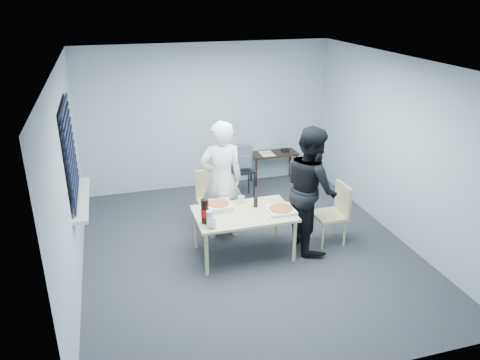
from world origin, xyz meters
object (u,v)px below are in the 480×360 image
object	(u,v)px
mug_a	(212,224)
chair_far	(211,195)
chair_right	(335,209)
soda_bottle	(205,211)
side_table	(274,157)
mug_b	(241,199)
person_black	(311,189)
backpack	(243,158)
person_white	(221,180)
stool	(243,174)
dining_table	(244,217)

from	to	relation	value
mug_a	chair_far	bearing A→B (deg)	78.11
chair_right	soda_bottle	xyz separation A→B (m)	(-1.92, -0.13, 0.29)
chair_far	side_table	world-z (taller)	chair_far
mug_b	person_black	bearing A→B (deg)	-20.02
backpack	person_black	bearing A→B (deg)	-95.10
mug_a	soda_bottle	world-z (taller)	soda_bottle
person_white	stool	xyz separation A→B (m)	(0.67, 1.19, -0.44)
mug_a	soda_bottle	size ratio (longest dim) A/B	0.37
side_table	stool	world-z (taller)	side_table
person_white	soda_bottle	bearing A→B (deg)	61.85
chair_right	mug_a	distance (m)	1.90
dining_table	stool	world-z (taller)	dining_table
side_table	soda_bottle	distance (m)	3.15
person_black	backpack	bearing A→B (deg)	13.72
soda_bottle	chair_right	bearing A→B (deg)	3.75
mug_a	chair_right	bearing A→B (deg)	8.59
person_black	soda_bottle	size ratio (longest dim) A/B	5.37
mug_a	person_black	bearing A→B (deg)	11.07
person_white	mug_b	size ratio (longest dim) A/B	17.70
dining_table	mug_b	bearing A→B (deg)	80.43
person_white	soda_bottle	world-z (taller)	person_white
chair_far	soda_bottle	distance (m)	1.20
backpack	mug_a	distance (m)	2.33
chair_right	soda_bottle	world-z (taller)	soda_bottle
chair_far	mug_a	distance (m)	1.31
dining_table	backpack	world-z (taller)	backpack
chair_far	mug_b	distance (m)	0.74
chair_right	soda_bottle	bearing A→B (deg)	-176.25
person_black	mug_a	distance (m)	1.51
chair_right	person_white	world-z (taller)	person_white
person_black	mug_a	world-z (taller)	person_black
mug_b	soda_bottle	size ratio (longest dim) A/B	0.30
soda_bottle	chair_far	bearing A→B (deg)	74.03
chair_far	person_white	size ratio (longest dim) A/B	0.50
dining_table	mug_a	bearing A→B (deg)	-149.79
stool	mug_b	world-z (taller)	mug_b
backpack	soda_bottle	size ratio (longest dim) A/B	1.28
person_white	mug_a	xyz separation A→B (m)	(-0.35, -0.91, -0.19)
person_black	mug_a	bearing A→B (deg)	101.07
chair_right	mug_a	xyz separation A→B (m)	(-1.87, -0.28, 0.18)
backpack	mug_a	xyz separation A→B (m)	(-1.03, -2.09, -0.07)
chair_right	person_white	xyz separation A→B (m)	(-1.52, 0.63, 0.37)
chair_right	side_table	world-z (taller)	chair_right
side_table	soda_bottle	size ratio (longest dim) A/B	2.64
person_black	soda_bottle	world-z (taller)	person_black
side_table	mug_b	distance (m)	2.42
person_black	mug_b	xyz separation A→B (m)	(-0.90, 0.33, -0.19)
chair_right	person_white	size ratio (longest dim) A/B	0.50
side_table	soda_bottle	xyz separation A→B (m)	(-1.86, -2.52, 0.30)
side_table	mug_b	size ratio (longest dim) A/B	8.72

